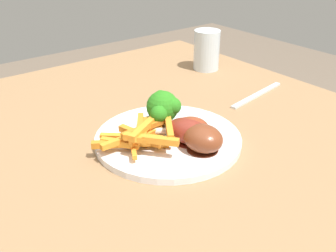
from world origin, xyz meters
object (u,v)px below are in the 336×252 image
Objects in this scene: dining_table at (182,184)px; fork at (257,95)px; dinner_plate at (168,139)px; carrot_fries_pile at (140,136)px; water_glass at (207,50)px; chicken_drumstick_far at (201,138)px; chicken_drumstick_extra at (185,131)px; chicken_drumstick_near at (187,130)px; broccoli_floret_middle at (163,107)px; broccoli_floret_front at (160,110)px.

dining_table is 0.27m from fork.
carrot_fries_pile is at bearing -88.99° from dinner_plate.
carrot_fries_pile is 0.45m from water_glass.
chicken_drumstick_far is 0.04m from chicken_drumstick_extra.
dining_table is at bearing 143.84° from chicken_drumstick_extra.
water_glass is (-0.25, 0.38, 0.02)m from carrot_fries_pile.
chicken_drumstick_near is 0.28m from fork.
chicken_drumstick_near is (0.05, 0.01, -0.02)m from broccoli_floret_middle.
fork is (-0.02, 0.28, -0.06)m from broccoli_floret_middle.
broccoli_floret_front is 0.08m from carrot_fries_pile.
water_glass is (-0.28, 0.30, 0.02)m from chicken_drumstick_near.
chicken_drumstick_far is at bearing 48.36° from carrot_fries_pile.
broccoli_floret_front is at bearing 118.60° from carrot_fries_pile.
water_glass reaches higher than fork.
chicken_drumstick_near is 0.41m from water_glass.
fork is (-0.07, 0.28, -0.03)m from chicken_drumstick_extra.
chicken_drumstick_far reaches higher than dining_table.
broccoli_floret_front is at bearing -174.62° from chicken_drumstick_near.
dining_table is at bearing 100.41° from dinner_plate.
water_glass reaches higher than dinner_plate.
chicken_drumstick_far is 0.94× the size of chicken_drumstick_extra.
broccoli_floret_front is 0.02m from broccoli_floret_middle.
carrot_fries_pile is 1.20× the size of chicken_drumstick_far.
chicken_drumstick_near is at bearing 26.73° from dinner_plate.
broccoli_floret_middle is 0.70× the size of chicken_drumstick_near.
broccoli_floret_front is at bearing -132.38° from dining_table.
chicken_drumstick_far reaches higher than carrot_fries_pile.
carrot_fries_pile reaches higher than fork.
fork is at bearing 97.13° from dining_table.
dinner_plate is 0.06m from broccoli_floret_front.
fork is (-0.00, 0.28, -0.04)m from broccoli_floret_front.
fork is at bearing 96.49° from carrot_fries_pile.
chicken_drumstick_extra is 0.29m from fork.
dinner_plate is 2.00× the size of chicken_drumstick_extra.
broccoli_floret_middle is at bearing 109.57° from carrot_fries_pile.
dinner_plate is at bearing -15.20° from broccoli_floret_front.
chicken_drumstick_near is at bearing 179.60° from chicken_drumstick_far.
dining_table is 18.57× the size of broccoli_floret_front.
chicken_drumstick_near is at bearing -173.95° from fork.
broccoli_floret_middle reaches higher than chicken_drumstick_extra.
water_glass is (-0.21, 0.31, 0.01)m from broccoli_floret_front.
chicken_drumstick_near is at bearing 67.28° from carrot_fries_pile.
broccoli_floret_middle is 0.40× the size of fork.
dining_table is at bearing 47.62° from broccoli_floret_front.
carrot_fries_pile is at bearing -57.01° from water_glass.
broccoli_floret_front reaches higher than fork.
dinner_plate is at bearing 178.90° from fork.
chicken_drumstick_near is 0.04m from chicken_drumstick_far.
carrot_fries_pile is (0.00, -0.06, 0.03)m from dinner_plate.
chicken_drumstick_near is at bearing 11.63° from broccoli_floret_middle.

